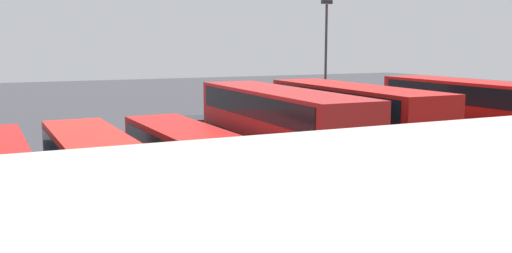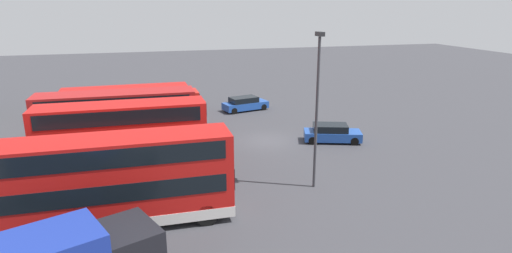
% 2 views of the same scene
% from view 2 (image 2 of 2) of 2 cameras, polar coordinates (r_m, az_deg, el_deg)
% --- Properties ---
extents(ground_plane, '(140.00, 140.00, 0.00)m').
position_cam_2_polar(ground_plane, '(33.92, 1.55, -1.93)').
color(ground_plane, '#38383D').
extents(bus_double_decker_near_end, '(2.69, 11.38, 4.55)m').
position_cam_2_polar(bus_double_decker_near_end, '(21.58, -18.58, -6.79)').
color(bus_double_decker_near_end, '#B71411').
rests_on(bus_double_decker_near_end, ground).
extents(bus_single_deck_second, '(2.99, 10.28, 2.95)m').
position_cam_2_polar(bus_single_deck_second, '(25.44, -18.51, -5.26)').
color(bus_single_deck_second, '#B71411').
rests_on(bus_single_deck_second, ground).
extents(bus_double_decker_third, '(2.75, 10.63, 4.55)m').
position_cam_2_polar(bus_double_decker_third, '(28.34, -17.54, -1.21)').
color(bus_double_decker_third, '#B71411').
rests_on(bus_double_decker_third, ground).
extents(bus_double_decker_fourth, '(2.78, 11.13, 4.55)m').
position_cam_2_polar(bus_double_decker_fourth, '(32.09, -18.14, 0.74)').
color(bus_double_decker_fourth, '#A51919').
rests_on(bus_double_decker_fourth, ground).
extents(bus_single_deck_fifth, '(2.95, 11.82, 2.95)m').
position_cam_2_polar(bus_single_deck_fifth, '(35.43, -16.38, 0.93)').
color(bus_single_deck_fifth, '#B71411').
rests_on(bus_single_deck_fifth, ground).
extents(bus_single_deck_sixth, '(2.80, 11.78, 2.95)m').
position_cam_2_polar(bus_single_deck_sixth, '(39.11, -16.33, 2.34)').
color(bus_single_deck_sixth, red).
rests_on(bus_single_deck_sixth, ground).
extents(bus_single_deck_seventh, '(2.79, 11.81, 2.95)m').
position_cam_2_polar(bus_single_deck_seventh, '(42.60, -17.09, 3.39)').
color(bus_single_deck_seventh, '#B71411').
rests_on(bus_single_deck_seventh, ground).
extents(car_hatchback_silver, '(3.13, 4.79, 1.43)m').
position_cam_2_polar(car_hatchback_silver, '(34.02, 10.20, -0.90)').
color(car_hatchback_silver, '#1E479E').
rests_on(car_hatchback_silver, ground).
extents(car_small_green, '(2.81, 4.89, 1.43)m').
position_cam_2_polar(car_small_green, '(43.41, -1.51, 3.09)').
color(car_small_green, '#1E479E').
rests_on(car_small_green, ground).
extents(lamp_post_tall, '(0.70, 0.30, 9.13)m').
position_cam_2_polar(lamp_post_tall, '(24.22, 8.26, 3.39)').
color(lamp_post_tall, '#38383D').
rests_on(lamp_post_tall, ground).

